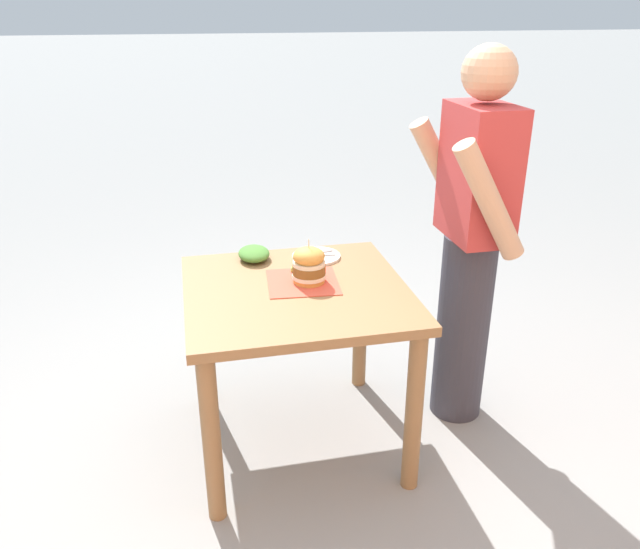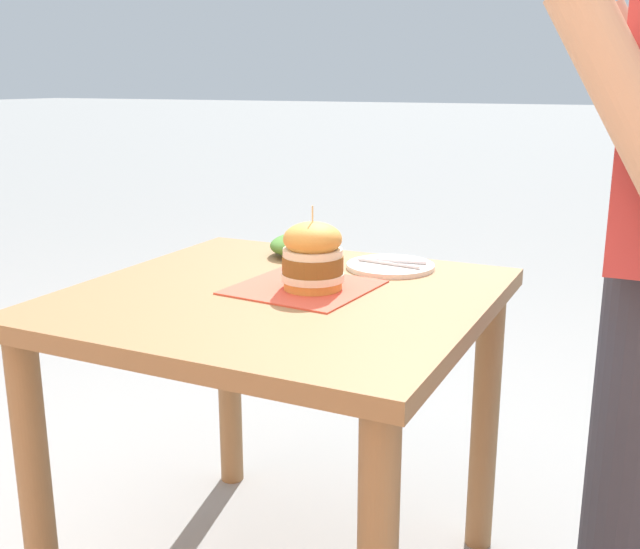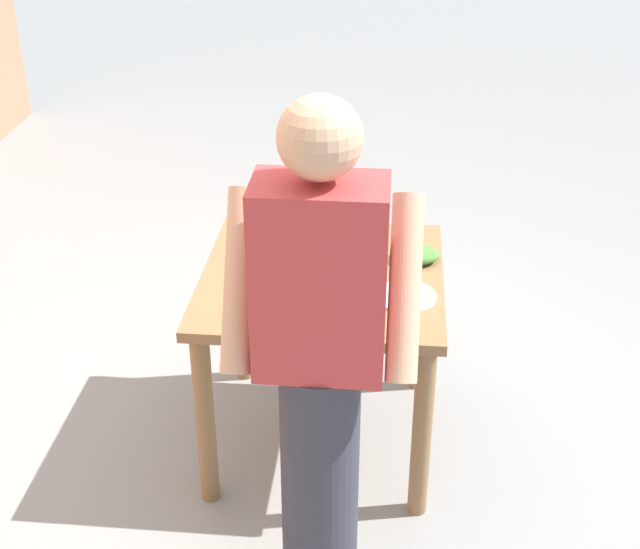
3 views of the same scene
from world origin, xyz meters
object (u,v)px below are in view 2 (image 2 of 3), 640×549
at_px(pickle_spear, 327,273).
at_px(side_salad, 298,244).
at_px(patio_table, 281,349).
at_px(sandwich, 313,256).
at_px(side_plate_with_forks, 390,266).

xyz_separation_m(pickle_spear, side_salad, (-0.21, -0.18, 0.01)).
bearing_deg(pickle_spear, patio_table, -21.21).
distance_m(patio_table, side_salad, 0.40).
height_order(sandwich, side_salad, sandwich).
bearing_deg(side_plate_with_forks, side_salad, -97.44).
bearing_deg(side_salad, pickle_spear, 41.60).
bearing_deg(pickle_spear, side_salad, -138.40).
distance_m(sandwich, side_plate_with_forks, 0.29).
bearing_deg(pickle_spear, side_plate_with_forks, 150.14).
bearing_deg(side_salad, side_plate_with_forks, 82.56).
bearing_deg(pickle_spear, sandwich, 5.87).
distance_m(patio_table, side_plate_with_forks, 0.37).
height_order(patio_table, sandwich, sandwich).
distance_m(sandwich, side_salad, 0.36).
relative_size(patio_table, pickle_spear, 9.35).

